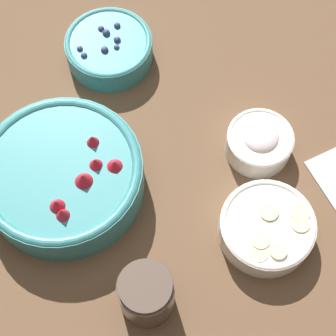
{
  "coord_description": "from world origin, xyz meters",
  "views": [
    {
      "loc": [
        0.31,
        -0.25,
        0.87
      ],
      "look_at": [
        0.05,
        0.05,
        0.05
      ],
      "focal_mm": 60.0,
      "sensor_mm": 36.0,
      "label": 1
    }
  ],
  "objects_px": {
    "bowl_blueberries": "(109,48)",
    "jar_chocolate": "(147,295)",
    "bowl_cream": "(259,142)",
    "bowl_strawberries": "(63,175)",
    "bowl_bananas": "(267,227)"
  },
  "relations": [
    {
      "from": "bowl_bananas",
      "to": "jar_chocolate",
      "type": "distance_m",
      "value": 0.22
    },
    {
      "from": "bowl_blueberries",
      "to": "jar_chocolate",
      "type": "relative_size",
      "value": 1.56
    },
    {
      "from": "bowl_blueberries",
      "to": "bowl_bananas",
      "type": "bearing_deg",
      "value": -12.55
    },
    {
      "from": "bowl_blueberries",
      "to": "bowl_cream",
      "type": "xyz_separation_m",
      "value": [
        0.33,
        0.02,
        -0.0
      ]
    },
    {
      "from": "bowl_cream",
      "to": "jar_chocolate",
      "type": "distance_m",
      "value": 0.32
    },
    {
      "from": "bowl_cream",
      "to": "jar_chocolate",
      "type": "xyz_separation_m",
      "value": [
        0.03,
        -0.32,
        0.02
      ]
    },
    {
      "from": "bowl_blueberries",
      "to": "jar_chocolate",
      "type": "height_order",
      "value": "jar_chocolate"
    },
    {
      "from": "bowl_blueberries",
      "to": "bowl_cream",
      "type": "relative_size",
      "value": 1.42
    },
    {
      "from": "bowl_strawberries",
      "to": "bowl_bananas",
      "type": "height_order",
      "value": "bowl_strawberries"
    },
    {
      "from": "bowl_cream",
      "to": "bowl_strawberries",
      "type": "bearing_deg",
      "value": -127.6
    },
    {
      "from": "bowl_strawberries",
      "to": "bowl_cream",
      "type": "relative_size",
      "value": 2.33
    },
    {
      "from": "bowl_blueberries",
      "to": "jar_chocolate",
      "type": "bearing_deg",
      "value": -40.15
    },
    {
      "from": "bowl_strawberries",
      "to": "bowl_blueberries",
      "type": "height_order",
      "value": "bowl_strawberries"
    },
    {
      "from": "bowl_bananas",
      "to": "bowl_cream",
      "type": "bearing_deg",
      "value": 130.76
    },
    {
      "from": "bowl_blueberries",
      "to": "bowl_cream",
      "type": "bearing_deg",
      "value": 3.57
    }
  ]
}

